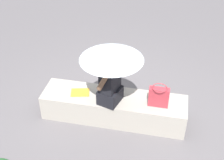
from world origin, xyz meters
TOP-DOWN VIEW (x-y plane):
  - ground_plane at (0.00, 0.00)m, footprint 14.00×14.00m
  - stone_bench at (0.00, 0.00)m, footprint 2.20×0.55m
  - person_seated at (0.03, 0.10)m, footprint 0.36×0.51m
  - parasol at (0.00, 0.16)m, footprint 0.87×0.87m
  - handbag_black at (-0.67, 0.05)m, footprint 0.29×0.22m
  - magazine at (0.53, 0.01)m, footprint 0.32×0.26m

SIDE VIEW (x-z plane):
  - ground_plane at x=0.00m, z-range 0.00..0.00m
  - stone_bench at x=0.00m, z-range 0.00..0.41m
  - magazine at x=0.53m, z-range 0.41..0.42m
  - handbag_black at x=-0.67m, z-range 0.41..0.73m
  - person_seated at x=0.03m, z-range 0.35..1.25m
  - parasol at x=0.00m, z-range 0.78..1.77m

